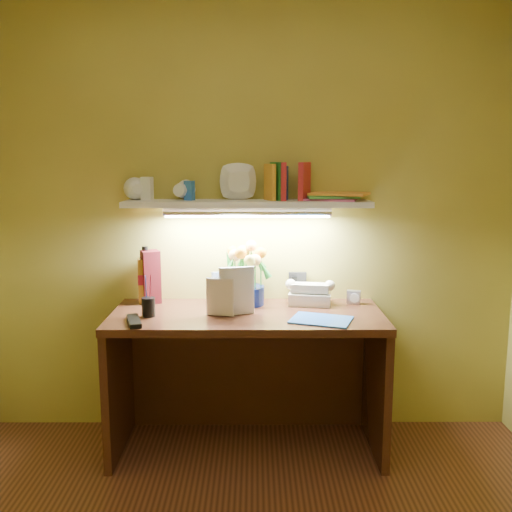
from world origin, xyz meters
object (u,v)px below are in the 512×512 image
at_px(whisky_bottle, 146,275).
at_px(flower_bouquet, 246,273).
at_px(desk, 247,381).
at_px(telephone, 310,292).
at_px(desk_clock, 354,297).

bearing_deg(whisky_bottle, flower_bouquet, -4.59).
relative_size(desk, telephone, 6.25).
height_order(telephone, desk_clock, telephone).
distance_m(telephone, desk_clock, 0.24).
bearing_deg(telephone, whisky_bottle, -173.83).
xyz_separation_m(telephone, whisky_bottle, (-0.90, 0.04, 0.09)).
height_order(desk, whisky_bottle, whisky_bottle).
relative_size(flower_bouquet, telephone, 1.57).
bearing_deg(desk_clock, flower_bouquet, -164.30).
xyz_separation_m(desk_clock, whisky_bottle, (-1.14, 0.04, 0.12)).
bearing_deg(telephone, desk_clock, 9.67).
distance_m(flower_bouquet, desk_clock, 0.61).
relative_size(desk, desk_clock, 18.91).
relative_size(flower_bouquet, whisky_bottle, 1.13).
relative_size(telephone, desk_clock, 3.03).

